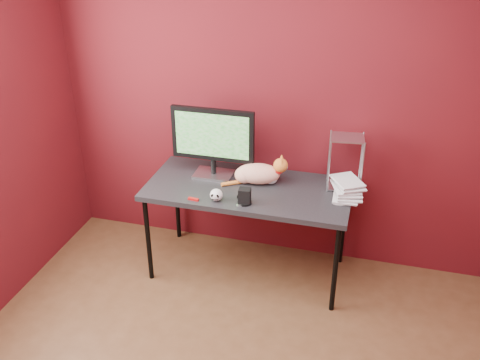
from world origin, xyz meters
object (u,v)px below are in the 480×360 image
(monitor, at_px, (213,139))
(book_stack, at_px, (344,103))
(cat, at_px, (258,173))
(skull_mug, at_px, (216,195))
(speaker, at_px, (245,197))
(desk, at_px, (248,193))

(monitor, distance_m, book_stack, 1.02)
(cat, distance_m, skull_mug, 0.40)
(cat, relative_size, book_stack, 0.33)
(cat, distance_m, speaker, 0.32)
(cat, height_order, book_stack, book_stack)
(desk, distance_m, book_stack, 0.98)
(desk, xyz_separation_m, monitor, (-0.30, 0.11, 0.35))
(cat, xyz_separation_m, speaker, (-0.02, -0.32, -0.03))
(cat, distance_m, book_stack, 0.85)
(monitor, distance_m, cat, 0.42)
(desk, relative_size, cat, 3.19)
(speaker, bearing_deg, skull_mug, 179.14)
(desk, relative_size, book_stack, 1.07)
(cat, bearing_deg, monitor, 166.98)
(monitor, bearing_deg, skull_mug, -70.02)
(speaker, xyz_separation_m, book_stack, (0.60, 0.27, 0.65))
(speaker, relative_size, book_stack, 0.08)
(desk, distance_m, cat, 0.16)
(desk, bearing_deg, cat, 55.42)
(desk, xyz_separation_m, skull_mug, (-0.17, -0.25, 0.10))
(speaker, bearing_deg, desk, 92.85)
(desk, distance_m, monitor, 0.48)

